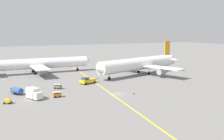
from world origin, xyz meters
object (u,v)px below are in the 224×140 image
gse_gpu_cart_small (8,101)px  ground_crew_wing_walker_right (134,92)px  airliner_being_pushed (140,64)px  gse_baggage_cart_trailing (57,95)px  gse_baggage_cart_near_cluster (58,87)px  gse_catering_truck_tall (34,94)px  gse_fuel_bowser_stubby (17,91)px  pushback_tug (88,81)px  airliner_at_gate_left (40,64)px

gse_gpu_cart_small → ground_crew_wing_walker_right: (38.70, -6.69, 0.13)m
airliner_being_pushed → gse_baggage_cart_trailing: airliner_being_pushed is taller
gse_baggage_cart_near_cluster → gse_gpu_cart_small: (-18.24, -13.25, -0.07)m
gse_baggage_cart_trailing → gse_gpu_cart_small: (-14.83, -1.08, -0.07)m
airliner_being_pushed → gse_gpu_cart_small: 67.81m
airliner_being_pushed → gse_catering_truck_tall: size_ratio=8.47×
gse_catering_truck_tall → gse_baggage_cart_near_cluster: 15.30m
gse_baggage_cart_near_cluster → gse_gpu_cart_small: 22.55m
gse_baggage_cart_near_cluster → gse_fuel_bowser_stubby: bearing=-170.3°
pushback_tug → gse_baggage_cart_trailing: (-16.65, -16.14, -0.42)m
gse_baggage_cart_near_cluster → gse_gpu_cart_small: bearing=-144.0°
gse_catering_truck_tall → airliner_at_gate_left: bearing=76.9°
gse_baggage_cart_trailing → gse_baggage_cart_near_cluster: 12.64m
gse_baggage_cart_trailing → gse_gpu_cart_small: bearing=-175.8°
gse_baggage_cart_near_cluster → gse_fuel_bowser_stubby: 14.71m
gse_baggage_cart_near_cluster → airliner_at_gate_left: bearing=88.0°
gse_gpu_cart_small → ground_crew_wing_walker_right: gse_gpu_cart_small is taller
airliner_at_gate_left → ground_crew_wing_walker_right: (19.07, -59.01, -3.91)m
gse_gpu_cart_small → ground_crew_wing_walker_right: size_ratio=1.48×
gse_baggage_cart_near_cluster → pushback_tug: bearing=16.7°
gse_catering_truck_tall → gse_baggage_cart_near_cluster: bearing=47.5°
airliner_at_gate_left → gse_gpu_cart_small: 56.03m
gse_fuel_bowser_stubby → pushback_tug: bearing=13.1°
gse_baggage_cart_trailing → ground_crew_wing_walker_right: (23.86, -7.77, 0.06)m
airliner_being_pushed → gse_catering_truck_tall: bearing=-155.3°
airliner_being_pushed → gse_gpu_cart_small: airliner_being_pushed is taller
gse_baggage_cart_trailing → airliner_being_pushed: bearing=28.7°
airliner_being_pushed → gse_baggage_cart_near_cluster: (-43.82, -13.70, -4.38)m
gse_gpu_cart_small → gse_baggage_cart_trailing: bearing=4.2°
pushback_tug → gse_baggage_cart_trailing: 23.19m
gse_catering_truck_tall → gse_baggage_cart_trailing: bearing=-7.5°
gse_catering_truck_tall → gse_gpu_cart_small: 8.22m
airliner_at_gate_left → gse_baggage_cart_near_cluster: 39.30m
airliner_being_pushed → pushback_tug: airliner_being_pushed is taller
pushback_tug → gse_gpu_cart_small: 35.89m
pushback_tug → gse_gpu_cart_small: (-31.49, -17.22, -0.49)m
gse_catering_truck_tall → gse_baggage_cart_near_cluster: (10.32, 11.26, -0.90)m
pushback_tug → gse_baggage_cart_near_cluster: 13.83m
gse_catering_truck_tall → ground_crew_wing_walker_right: (30.77, -8.68, -0.84)m
pushback_tug → ground_crew_wing_walker_right: bearing=-73.2°
airliner_at_gate_left → gse_gpu_cart_small: (-19.63, -52.32, -4.04)m
pushback_tug → gse_baggage_cart_trailing: pushback_tug is taller
airliner_being_pushed → ground_crew_wing_walker_right: 41.19m
airliner_at_gate_left → gse_baggage_cart_near_cluster: airliner_at_gate_left is taller
airliner_being_pushed → gse_baggage_cart_near_cluster: bearing=-162.6°
ground_crew_wing_walker_right → airliner_being_pushed: bearing=55.2°
airliner_at_gate_left → gse_catering_truck_tall: airliner_at_gate_left is taller
gse_fuel_bowser_stubby → ground_crew_wing_walker_right: gse_fuel_bowser_stubby is taller
airliner_at_gate_left → gse_fuel_bowser_stubby: (-15.87, -41.56, -3.50)m
gse_gpu_cart_small → gse_fuel_bowser_stubby: bearing=70.8°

